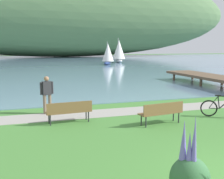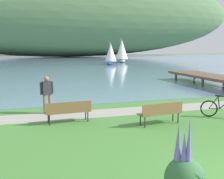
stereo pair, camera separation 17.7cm
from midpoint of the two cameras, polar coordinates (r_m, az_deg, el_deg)
name	(u,v)px [view 1 (the left image)]	position (r m, az deg, el deg)	size (l,w,h in m)	color
bay_water	(50,63)	(54.19, -12.64, 5.43)	(180.00, 80.00, 0.04)	#6B8EA8
distant_hillside	(62,11)	(83.63, -10.27, 15.55)	(106.36, 28.00, 25.99)	#567A4C
shoreline_path	(130,111)	(13.15, 3.40, -4.43)	(60.00, 1.50, 0.01)	#A39E93
park_bench_near_camera	(69,110)	(11.13, -9.23, -4.24)	(1.83, 0.62, 0.88)	brown
park_bench_further_along	(162,111)	(10.95, 9.70, -4.47)	(1.85, 0.72, 0.88)	brown
bicycle_leaning_near_bench	(222,108)	(12.79, 21.26, -3.59)	(1.49, 1.06, 1.01)	black
person_at_shoreline	(47,93)	(12.76, -13.60, -0.61)	(0.60, 0.30, 1.71)	#72604C
echium_bush_beside_closest	(190,176)	(5.87, 14.79, -16.79)	(0.80, 0.80, 1.75)	#386B3D
sailboat_nearest_to_shore	(108,54)	(46.34, -0.95, 7.34)	(2.66, 3.26, 3.80)	navy
sailboat_mid_bay	(119,51)	(52.48, 1.34, 7.91)	(2.52, 3.98, 4.57)	white
pier_dock	(212,77)	(22.60, 19.61, 2.39)	(2.40, 10.00, 0.80)	brown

